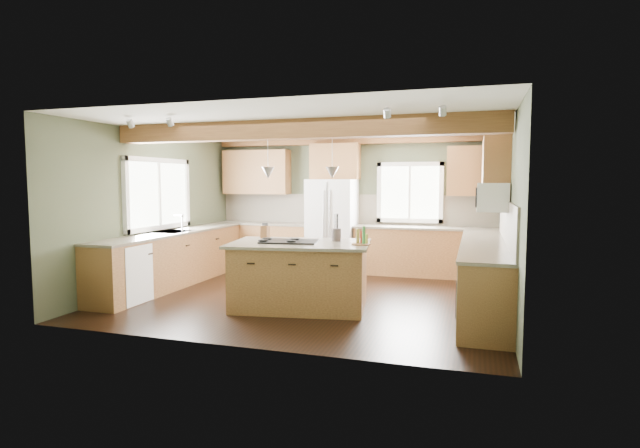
% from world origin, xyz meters
% --- Properties ---
extents(floor, '(5.60, 5.60, 0.00)m').
position_xyz_m(floor, '(0.00, 0.00, 0.00)').
color(floor, black).
rests_on(floor, ground).
extents(ceiling, '(5.60, 5.60, 0.00)m').
position_xyz_m(ceiling, '(0.00, 0.00, 2.60)').
color(ceiling, silver).
rests_on(ceiling, wall_back).
extents(wall_back, '(5.60, 0.00, 5.60)m').
position_xyz_m(wall_back, '(0.00, 2.50, 1.30)').
color(wall_back, '#495038').
rests_on(wall_back, ground).
extents(wall_left, '(0.00, 5.00, 5.00)m').
position_xyz_m(wall_left, '(-2.80, 0.00, 1.30)').
color(wall_left, '#495038').
rests_on(wall_left, ground).
extents(wall_right, '(0.00, 5.00, 5.00)m').
position_xyz_m(wall_right, '(2.80, 0.00, 1.30)').
color(wall_right, '#495038').
rests_on(wall_right, ground).
extents(ceiling_beam, '(5.55, 0.26, 0.26)m').
position_xyz_m(ceiling_beam, '(0.00, -0.73, 2.47)').
color(ceiling_beam, '#573118').
rests_on(ceiling_beam, ceiling).
extents(soffit_trim, '(5.55, 0.20, 0.10)m').
position_xyz_m(soffit_trim, '(0.00, 2.40, 2.54)').
color(soffit_trim, '#573118').
rests_on(soffit_trim, ceiling).
extents(backsplash_back, '(5.58, 0.03, 0.58)m').
position_xyz_m(backsplash_back, '(0.00, 2.48, 1.21)').
color(backsplash_back, brown).
rests_on(backsplash_back, wall_back).
extents(backsplash_right, '(0.03, 3.70, 0.58)m').
position_xyz_m(backsplash_right, '(2.78, 0.05, 1.21)').
color(backsplash_right, brown).
rests_on(backsplash_right, wall_right).
extents(base_cab_back_left, '(2.02, 0.60, 0.88)m').
position_xyz_m(base_cab_back_left, '(-1.79, 2.20, 0.44)').
color(base_cab_back_left, brown).
rests_on(base_cab_back_left, floor).
extents(counter_back_left, '(2.06, 0.64, 0.04)m').
position_xyz_m(counter_back_left, '(-1.79, 2.20, 0.90)').
color(counter_back_left, '#443F32').
rests_on(counter_back_left, base_cab_back_left).
extents(base_cab_back_right, '(2.62, 0.60, 0.88)m').
position_xyz_m(base_cab_back_right, '(1.49, 2.20, 0.44)').
color(base_cab_back_right, brown).
rests_on(base_cab_back_right, floor).
extents(counter_back_right, '(2.66, 0.64, 0.04)m').
position_xyz_m(counter_back_right, '(1.49, 2.20, 0.90)').
color(counter_back_right, '#443F32').
rests_on(counter_back_right, base_cab_back_right).
extents(base_cab_left, '(0.60, 3.70, 0.88)m').
position_xyz_m(base_cab_left, '(-2.50, 0.05, 0.44)').
color(base_cab_left, brown).
rests_on(base_cab_left, floor).
extents(counter_left, '(0.64, 3.74, 0.04)m').
position_xyz_m(counter_left, '(-2.50, 0.05, 0.90)').
color(counter_left, '#443F32').
rests_on(counter_left, base_cab_left).
extents(base_cab_right, '(0.60, 3.70, 0.88)m').
position_xyz_m(base_cab_right, '(2.50, 0.05, 0.44)').
color(base_cab_right, brown).
rests_on(base_cab_right, floor).
extents(counter_right, '(0.64, 3.74, 0.04)m').
position_xyz_m(counter_right, '(2.50, 0.05, 0.90)').
color(counter_right, '#443F32').
rests_on(counter_right, base_cab_right).
extents(upper_cab_back_left, '(1.40, 0.35, 0.90)m').
position_xyz_m(upper_cab_back_left, '(-1.99, 2.33, 1.95)').
color(upper_cab_back_left, brown).
rests_on(upper_cab_back_left, wall_back).
extents(upper_cab_over_fridge, '(0.96, 0.35, 0.70)m').
position_xyz_m(upper_cab_over_fridge, '(-0.30, 2.33, 2.15)').
color(upper_cab_over_fridge, brown).
rests_on(upper_cab_over_fridge, wall_back).
extents(upper_cab_right, '(0.35, 2.20, 0.90)m').
position_xyz_m(upper_cab_right, '(2.62, 0.90, 1.95)').
color(upper_cab_right, brown).
rests_on(upper_cab_right, wall_right).
extents(upper_cab_back_corner, '(0.90, 0.35, 0.90)m').
position_xyz_m(upper_cab_back_corner, '(2.30, 2.33, 1.95)').
color(upper_cab_back_corner, brown).
rests_on(upper_cab_back_corner, wall_back).
extents(window_left, '(0.04, 1.60, 1.05)m').
position_xyz_m(window_left, '(-2.78, 0.05, 1.55)').
color(window_left, white).
rests_on(window_left, wall_left).
extents(window_back, '(1.10, 0.04, 1.00)m').
position_xyz_m(window_back, '(1.15, 2.48, 1.55)').
color(window_back, white).
rests_on(window_back, wall_back).
extents(sink, '(0.50, 0.65, 0.03)m').
position_xyz_m(sink, '(-2.50, 0.05, 0.91)').
color(sink, '#262628').
rests_on(sink, counter_left).
extents(faucet, '(0.02, 0.02, 0.28)m').
position_xyz_m(faucet, '(-2.32, 0.05, 1.05)').
color(faucet, '#B2B2B7').
rests_on(faucet, sink).
extents(dishwasher, '(0.60, 0.60, 0.84)m').
position_xyz_m(dishwasher, '(-2.49, -1.25, 0.43)').
color(dishwasher, white).
rests_on(dishwasher, floor).
extents(oven, '(0.60, 0.72, 0.84)m').
position_xyz_m(oven, '(2.49, -1.25, 0.43)').
color(oven, white).
rests_on(oven, floor).
extents(microwave, '(0.40, 0.70, 0.38)m').
position_xyz_m(microwave, '(2.58, -0.05, 1.55)').
color(microwave, white).
rests_on(microwave, wall_right).
extents(pendant_left, '(0.18, 0.18, 0.16)m').
position_xyz_m(pendant_left, '(-0.39, -0.80, 1.88)').
color(pendant_left, '#B2B2B7').
rests_on(pendant_left, ceiling).
extents(pendant_right, '(0.18, 0.18, 0.16)m').
position_xyz_m(pendant_right, '(0.49, -0.66, 1.88)').
color(pendant_right, '#B2B2B7').
rests_on(pendant_right, ceiling).
extents(refrigerator, '(0.90, 0.74, 1.80)m').
position_xyz_m(refrigerator, '(-0.30, 2.12, 0.90)').
color(refrigerator, silver).
rests_on(refrigerator, floor).
extents(island, '(1.94, 1.36, 0.88)m').
position_xyz_m(island, '(0.05, -0.73, 0.44)').
color(island, brown).
rests_on(island, floor).
extents(island_top, '(2.07, 1.49, 0.04)m').
position_xyz_m(island_top, '(0.05, -0.73, 0.90)').
color(island_top, '#443F32').
rests_on(island_top, island).
extents(cooktop, '(0.85, 0.63, 0.02)m').
position_xyz_m(cooktop, '(-0.09, -0.75, 0.93)').
color(cooktop, black).
rests_on(cooktop, island_top).
extents(knife_block, '(0.12, 0.10, 0.19)m').
position_xyz_m(knife_block, '(-0.60, -0.43, 1.01)').
color(knife_block, brown).
rests_on(knife_block, island_top).
extents(utensil_crock, '(0.16, 0.16, 0.18)m').
position_xyz_m(utensil_crock, '(0.50, -0.45, 1.01)').
color(utensil_crock, '#413734').
rests_on(utensil_crock, island_top).
extents(bottle_tray, '(0.26, 0.26, 0.24)m').
position_xyz_m(bottle_tray, '(0.92, -0.73, 1.04)').
color(bottle_tray, brown).
rests_on(bottle_tray, island_top).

